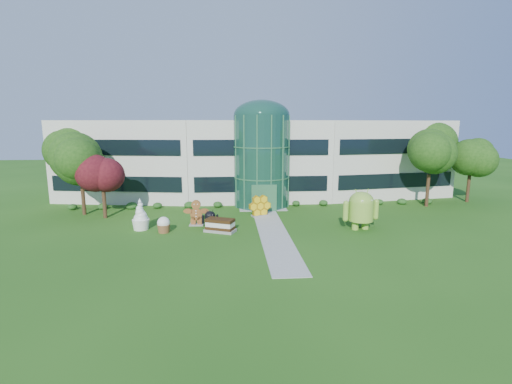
{
  "coord_description": "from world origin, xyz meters",
  "views": [
    {
      "loc": [
        -3.68,
        -28.14,
        8.85
      ],
      "look_at": [
        -1.06,
        6.0,
        2.6
      ],
      "focal_mm": 26.0,
      "sensor_mm": 36.0,
      "label": 1
    }
  ],
  "objects_px": {
    "gingerbread": "(196,213)",
    "android_black": "(210,218)",
    "donut": "(360,209)",
    "android_green": "(361,207)"
  },
  "relations": [
    {
      "from": "donut",
      "to": "android_green",
      "type": "bearing_deg",
      "value": -120.7
    },
    {
      "from": "android_black",
      "to": "gingerbread",
      "type": "distance_m",
      "value": 1.52
    },
    {
      "from": "donut",
      "to": "gingerbread",
      "type": "xyz_separation_m",
      "value": [
        -14.91,
        -0.12,
        -0.02
      ]
    },
    {
      "from": "android_black",
      "to": "donut",
      "type": "distance_m",
      "value": 13.71
    },
    {
      "from": "android_black",
      "to": "donut",
      "type": "bearing_deg",
      "value": -0.99
    },
    {
      "from": "donut",
      "to": "android_black",
      "type": "bearing_deg",
      "value": 171.13
    },
    {
      "from": "gingerbread",
      "to": "android_black",
      "type": "bearing_deg",
      "value": -30.17
    },
    {
      "from": "donut",
      "to": "gingerbread",
      "type": "distance_m",
      "value": 14.92
    },
    {
      "from": "android_green",
      "to": "donut",
      "type": "bearing_deg",
      "value": 64.05
    },
    {
      "from": "android_green",
      "to": "android_black",
      "type": "distance_m",
      "value": 13.0
    }
  ]
}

